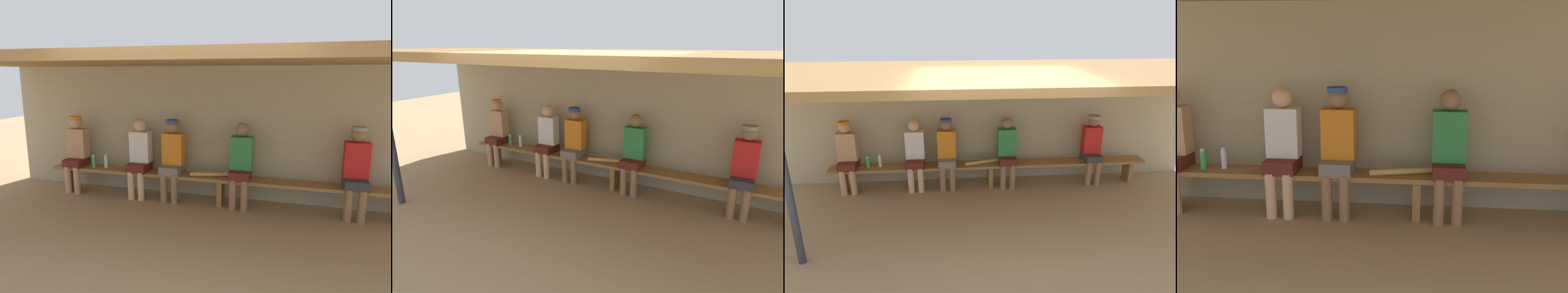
{
  "view_description": "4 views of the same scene",
  "coord_description": "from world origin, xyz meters",
  "views": [
    {
      "loc": [
        1.07,
        -3.7,
        2.08
      ],
      "look_at": [
        -0.3,
        1.11,
        1.03
      ],
      "focal_mm": 32.02,
      "sensor_mm": 36.0,
      "label": 1
    },
    {
      "loc": [
        2.09,
        -3.37,
        2.43
      ],
      "look_at": [
        -0.29,
        1.08,
        0.85
      ],
      "focal_mm": 30.56,
      "sensor_mm": 36.0,
      "label": 2
    },
    {
      "loc": [
        -0.73,
        -4.68,
        3.09
      ],
      "look_at": [
        -0.22,
        1.31,
        0.89
      ],
      "focal_mm": 32.77,
      "sensor_mm": 36.0,
      "label": 3
    },
    {
      "loc": [
        0.05,
        -3.12,
        1.88
      ],
      "look_at": [
        -0.41,
        1.08,
        0.86
      ],
      "focal_mm": 43.65,
      "sensor_mm": 36.0,
      "label": 4
    }
  ],
  "objects": [
    {
      "name": "player_in_blue",
      "position": [
        0.31,
        1.55,
        0.73
      ],
      "size": [
        0.34,
        0.42,
        1.34
      ],
      "color": "#591E19",
      "rests_on": "ground"
    },
    {
      "name": "bench",
      "position": [
        0.0,
        1.55,
        0.39
      ],
      "size": [
        6.0,
        0.36,
        0.46
      ],
      "color": "olive",
      "rests_on": "ground"
    },
    {
      "name": "back_wall",
      "position": [
        0.0,
        2.0,
        1.1
      ],
      "size": [
        8.0,
        0.2,
        2.2
      ],
      "primitive_type": "cube",
      "color": "tan",
      "rests_on": "ground"
    },
    {
      "name": "water_bottle_blue",
      "position": [
        -2.27,
        1.52,
        0.56
      ],
      "size": [
        0.06,
        0.06,
        0.22
      ],
      "color": "green",
      "rests_on": "bench"
    },
    {
      "name": "player_in_white",
      "position": [
        -1.4,
        1.55,
        0.73
      ],
      "size": [
        0.34,
        0.42,
        1.34
      ],
      "color": "#591E19",
      "rests_on": "ground"
    },
    {
      "name": "player_rightmost",
      "position": [
        1.97,
        1.55,
        0.75
      ],
      "size": [
        0.34,
        0.42,
        1.34
      ],
      "color": "#333338",
      "rests_on": "ground"
    },
    {
      "name": "dugout_roof",
      "position": [
        0.0,
        0.7,
        2.26
      ],
      "size": [
        8.0,
        2.8,
        0.12
      ],
      "primitive_type": "cube",
      "color": "olive",
      "rests_on": "back_wall"
    },
    {
      "name": "water_bottle_green",
      "position": [
        -2.06,
        1.57,
        0.57
      ],
      "size": [
        0.06,
        0.06,
        0.23
      ],
      "color": "silver",
      "rests_on": "bench"
    },
    {
      "name": "baseball_bat",
      "position": [
        -0.1,
        1.55,
        0.49
      ],
      "size": [
        0.78,
        0.27,
        0.07
      ],
      "primitive_type": "cylinder",
      "rotation": [
        0.0,
        1.57,
        0.26
      ],
      "color": "tan",
      "rests_on": "bench"
    },
    {
      "name": "ground_plane",
      "position": [
        0.0,
        0.0,
        0.0
      ],
      "size": [
        24.0,
        24.0,
        0.0
      ],
      "primitive_type": "plane",
      "color": "#9E7F59"
    },
    {
      "name": "player_with_sunglasses",
      "position": [
        -2.62,
        1.55,
        0.75
      ],
      "size": [
        0.34,
        0.42,
        1.34
      ],
      "color": "#591E19",
      "rests_on": "ground"
    },
    {
      "name": "player_in_red",
      "position": [
        -0.82,
        1.55,
        0.75
      ],
      "size": [
        0.34,
        0.42,
        1.34
      ],
      "color": "slate",
      "rests_on": "ground"
    }
  ]
}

